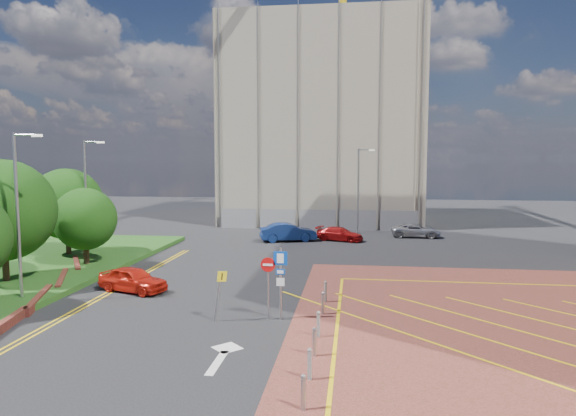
% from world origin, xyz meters
% --- Properties ---
extents(ground, '(140.00, 140.00, 0.00)m').
position_xyz_m(ground, '(0.00, 0.00, 0.00)').
color(ground, black).
rests_on(ground, ground).
extents(retaining_wall, '(6.06, 20.33, 0.40)m').
position_xyz_m(retaining_wall, '(-11.80, 2.00, 0.20)').
color(retaining_wall, maroon).
rests_on(retaining_wall, ground).
extents(tree_b, '(5.60, 5.60, 6.74)m').
position_xyz_m(tree_b, '(-15.50, 5.00, 4.24)').
color(tree_b, '#3D2B1C').
rests_on(tree_b, grass_bed).
extents(tree_c, '(4.00, 4.00, 4.90)m').
position_xyz_m(tree_c, '(-13.50, 10.00, 3.19)').
color(tree_c, '#3D2B1C').
rests_on(tree_c, grass_bed).
extents(tree_d, '(5.00, 5.00, 6.08)m').
position_xyz_m(tree_d, '(-16.50, 13.00, 3.87)').
color(tree_d, '#3D2B1C').
rests_on(tree_d, grass_bed).
extents(lamp_left_near, '(1.53, 0.16, 8.00)m').
position_xyz_m(lamp_left_near, '(-12.42, 2.00, 4.66)').
color(lamp_left_near, '#9EA0A8').
rests_on(lamp_left_near, grass_bed).
extents(lamp_left_far, '(1.53, 0.16, 8.00)m').
position_xyz_m(lamp_left_far, '(-14.42, 12.00, 4.66)').
color(lamp_left_far, '#9EA0A8').
rests_on(lamp_left_far, grass_bed).
extents(lamp_back, '(1.53, 0.16, 8.00)m').
position_xyz_m(lamp_back, '(4.08, 28.00, 4.36)').
color(lamp_back, '#9EA0A8').
rests_on(lamp_back, ground).
extents(sign_cluster, '(1.17, 0.12, 3.20)m').
position_xyz_m(sign_cluster, '(0.30, 0.98, 1.95)').
color(sign_cluster, '#9EA0A8').
rests_on(sign_cluster, ground).
extents(warning_sign, '(0.60, 0.39, 2.25)m').
position_xyz_m(warning_sign, '(-2.10, 0.44, 1.43)').
color(warning_sign, '#9EA0A8').
rests_on(warning_sign, ground).
extents(bollard_row, '(0.14, 11.14, 0.90)m').
position_xyz_m(bollard_row, '(2.30, -1.67, 0.47)').
color(bollard_row, '#9EA0A8').
rests_on(bollard_row, forecourt).
extents(construction_building, '(21.20, 19.20, 22.00)m').
position_xyz_m(construction_building, '(0.00, 40.00, 11.00)').
color(construction_building, '#B0A690').
rests_on(construction_building, ground).
extents(construction_fence, '(21.60, 0.06, 2.00)m').
position_xyz_m(construction_fence, '(1.00, 30.00, 1.00)').
color(construction_fence, gray).
rests_on(construction_fence, ground).
extents(car_red_left, '(4.17, 2.72, 1.32)m').
position_xyz_m(car_red_left, '(-7.99, 4.75, 0.66)').
color(car_red_left, red).
rests_on(car_red_left, ground).
extents(car_blue_back, '(5.07, 3.01, 1.58)m').
position_xyz_m(car_blue_back, '(-1.94, 22.35, 0.79)').
color(car_blue_back, navy).
rests_on(car_blue_back, ground).
extents(car_red_back, '(4.38, 2.86, 1.18)m').
position_xyz_m(car_red_back, '(2.44, 23.21, 0.59)').
color(car_red_back, '#9C0D0E').
rests_on(car_red_back, ground).
extents(car_silver_back, '(4.43, 2.18, 1.21)m').
position_xyz_m(car_silver_back, '(9.19, 26.09, 0.60)').
color(car_silver_back, '#9C9CA2').
rests_on(car_silver_back, ground).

